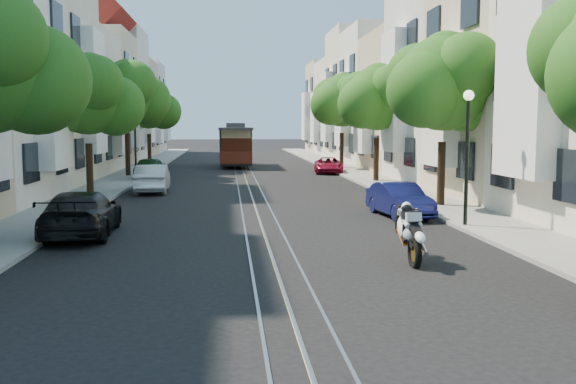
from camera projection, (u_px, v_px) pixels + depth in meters
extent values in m
plane|color=black|center=(244.00, 173.00, 43.19)|extent=(200.00, 200.00, 0.00)
cube|color=gray|center=(350.00, 171.00, 43.86)|extent=(2.50, 80.00, 0.12)
cube|color=gray|center=(134.00, 173.00, 42.51)|extent=(2.50, 80.00, 0.12)
cube|color=gray|center=(236.00, 173.00, 43.14)|extent=(0.06, 80.00, 0.02)
cube|color=gray|center=(244.00, 173.00, 43.19)|extent=(0.06, 80.00, 0.02)
cube|color=gray|center=(252.00, 173.00, 43.24)|extent=(0.06, 80.00, 0.02)
cube|color=tan|center=(244.00, 173.00, 43.19)|extent=(0.08, 80.00, 0.01)
cube|color=white|center=(529.00, 79.00, 19.70)|extent=(0.90, 3.04, 6.05)
cube|color=beige|center=(528.00, 84.00, 27.94)|extent=(7.00, 8.00, 10.00)
cube|color=white|center=(442.00, 102.00, 27.67)|extent=(0.90, 3.04, 5.50)
cube|color=silver|center=(462.00, 75.00, 35.75)|extent=(7.00, 8.00, 12.00)
cube|color=white|center=(395.00, 92.00, 35.50)|extent=(0.90, 3.04, 6.60)
cube|color=#C6B28C|center=(419.00, 106.00, 43.83)|extent=(7.00, 8.00, 9.00)
cube|color=white|center=(364.00, 116.00, 43.56)|extent=(0.90, 3.04, 4.95)
cube|color=white|center=(390.00, 99.00, 51.68)|extent=(7.00, 8.00, 10.50)
cube|color=white|center=(343.00, 110.00, 51.41)|extent=(0.90, 3.04, 5.78)
cube|color=beige|center=(368.00, 97.00, 59.54)|extent=(7.00, 8.00, 11.50)
cube|color=white|center=(328.00, 107.00, 59.29)|extent=(0.90, 3.04, 6.32)
cube|color=silver|center=(352.00, 110.00, 67.57)|extent=(7.00, 8.00, 9.50)
cube|color=white|center=(316.00, 117.00, 67.30)|extent=(0.90, 3.04, 5.23)
cube|color=beige|center=(339.00, 109.00, 75.47)|extent=(7.00, 8.00, 10.00)
cube|color=white|center=(307.00, 116.00, 75.20)|extent=(0.90, 3.04, 5.50)
cube|color=white|center=(52.00, 103.00, 26.16)|extent=(0.90, 3.04, 5.39)
cube|color=beige|center=(17.00, 74.00, 33.54)|extent=(7.00, 8.00, 11.76)
cube|color=white|center=(92.00, 92.00, 33.99)|extent=(0.90, 3.04, 6.47)
cube|color=silver|center=(58.00, 106.00, 41.62)|extent=(7.00, 8.00, 8.82)
cube|color=white|center=(118.00, 117.00, 42.04)|extent=(0.90, 3.04, 4.85)
cube|color=beige|center=(85.00, 100.00, 49.46)|extent=(7.00, 8.00, 10.29)
cube|color=white|center=(136.00, 111.00, 49.90)|extent=(0.90, 3.04, 5.66)
cube|color=silver|center=(105.00, 98.00, 57.33)|extent=(7.00, 8.00, 11.27)
cube|color=white|center=(148.00, 108.00, 57.78)|extent=(0.90, 3.04, 6.20)
cube|color=#C6B28C|center=(120.00, 111.00, 65.36)|extent=(7.00, 8.00, 9.31)
cube|color=white|center=(158.00, 118.00, 65.79)|extent=(0.90, 3.04, 5.12)
cube|color=white|center=(132.00, 110.00, 73.25)|extent=(7.00, 8.00, 9.80)
cube|color=white|center=(165.00, 117.00, 73.69)|extent=(0.90, 3.04, 5.39)
cylinder|color=black|center=(441.00, 173.00, 24.91)|extent=(0.30, 0.30, 2.45)
sphere|color=#145114|center=(443.00, 83.00, 24.54)|extent=(3.64, 3.64, 3.64)
sphere|color=#145114|center=(466.00, 94.00, 25.18)|extent=(2.91, 2.91, 2.91)
sphere|color=#145114|center=(425.00, 90.00, 23.79)|extent=(2.84, 2.84, 2.84)
sphere|color=#145114|center=(446.00, 60.00, 24.56)|extent=(2.18, 2.18, 2.18)
cylinder|color=black|center=(376.00, 159.00, 35.80)|extent=(0.30, 0.30, 2.38)
sphere|color=#145114|center=(377.00, 98.00, 35.45)|extent=(3.54, 3.54, 3.54)
sphere|color=#145114|center=(394.00, 106.00, 36.09)|extent=(2.83, 2.83, 2.83)
sphere|color=#145114|center=(363.00, 103.00, 34.70)|extent=(2.76, 2.76, 2.76)
sphere|color=#145114|center=(379.00, 82.00, 35.46)|extent=(2.12, 2.12, 2.12)
cylinder|color=black|center=(342.00, 150.00, 46.69)|extent=(0.30, 0.30, 2.52)
sphere|color=#145114|center=(342.00, 101.00, 46.31)|extent=(3.74, 3.74, 3.74)
sphere|color=#145114|center=(356.00, 107.00, 46.95)|extent=(3.00, 3.00, 3.00)
sphere|color=#145114|center=(331.00, 105.00, 45.56)|extent=(2.92, 2.92, 2.92)
sphere|color=#145114|center=(343.00, 88.00, 46.33)|extent=(2.25, 2.25, 2.25)
sphere|color=#145114|center=(35.00, 80.00, 16.92)|extent=(2.91, 2.91, 2.91)
cylinder|color=black|center=(90.00, 169.00, 28.53)|extent=(0.30, 0.30, 2.27)
sphere|color=#145114|center=(87.00, 96.00, 28.19)|extent=(3.38, 3.38, 3.38)
sphere|color=#145114|center=(115.00, 106.00, 28.83)|extent=(2.70, 2.70, 2.70)
sphere|color=#145114|center=(61.00, 102.00, 27.44)|extent=(2.64, 2.64, 2.64)
sphere|color=#145114|center=(89.00, 76.00, 28.21)|extent=(2.03, 2.03, 2.03)
cylinder|color=black|center=(128.00, 154.00, 39.40)|extent=(0.30, 0.30, 2.62)
sphere|color=#145114|center=(126.00, 93.00, 39.01)|extent=(3.90, 3.90, 3.90)
sphere|color=#145114|center=(146.00, 100.00, 39.65)|extent=(3.12, 3.12, 3.12)
sphere|color=#145114|center=(108.00, 97.00, 38.27)|extent=(3.04, 3.04, 3.04)
sphere|color=#145114|center=(128.00, 78.00, 39.03)|extent=(2.34, 2.34, 2.34)
cylinder|color=black|center=(149.00, 149.00, 50.31)|extent=(0.30, 0.30, 2.38)
sphere|color=#145114|center=(148.00, 106.00, 49.96)|extent=(3.54, 3.54, 3.54)
sphere|color=#145114|center=(163.00, 111.00, 50.59)|extent=(2.83, 2.83, 2.83)
sphere|color=#145114|center=(135.00, 110.00, 49.21)|extent=(2.76, 2.76, 2.76)
sphere|color=#145114|center=(150.00, 94.00, 49.97)|extent=(2.12, 2.12, 2.12)
cylinder|color=black|center=(467.00, 161.00, 19.79)|extent=(0.12, 0.12, 4.00)
sphere|color=#FFF2CC|center=(469.00, 95.00, 19.58)|extent=(0.32, 0.32, 0.32)
cylinder|color=black|center=(135.00, 144.00, 36.44)|extent=(0.12, 0.12, 4.00)
sphere|color=#FFF2CC|center=(134.00, 109.00, 36.24)|extent=(0.32, 0.32, 0.32)
torus|color=black|center=(415.00, 253.00, 14.57)|extent=(0.16, 0.79, 0.79)
torus|color=black|center=(400.00, 219.00, 15.82)|extent=(0.43, 0.75, 0.77)
ellipsoid|color=white|center=(407.00, 228.00, 15.14)|extent=(0.46, 1.06, 0.88)
ellipsoid|color=white|center=(411.00, 220.00, 14.87)|extent=(0.39, 0.58, 0.50)
cube|color=black|center=(416.00, 231.00, 14.45)|extent=(0.23, 0.56, 0.34)
cube|color=silver|center=(411.00, 217.00, 14.83)|extent=(0.35, 0.59, 0.31)
sphere|color=black|center=(407.00, 210.00, 15.15)|extent=(0.28, 0.28, 0.28)
cube|color=black|center=(236.00, 161.00, 49.48)|extent=(2.28, 7.94, 0.30)
cube|color=#46170B|center=(235.00, 145.00, 49.36)|extent=(2.38, 4.97, 2.38)
cube|color=beige|center=(235.00, 134.00, 49.27)|extent=(2.43, 5.02, 0.60)
cube|color=#2D2D30|center=(235.00, 129.00, 49.22)|extent=(2.48, 7.94, 0.18)
cube|color=#2D2D30|center=(235.00, 125.00, 49.20)|extent=(1.39, 4.47, 0.35)
imported|color=#0D1144|center=(400.00, 200.00, 22.54)|extent=(1.72, 3.75, 1.19)
imported|color=maroon|center=(329.00, 165.00, 42.59)|extent=(2.12, 3.98, 1.06)
imported|color=black|center=(82.00, 214.00, 18.58)|extent=(2.05, 4.65, 1.33)
imported|color=silver|center=(153.00, 178.00, 30.62)|extent=(1.54, 4.12, 1.34)
imported|color=#153618|center=(151.00, 168.00, 37.76)|extent=(1.78, 4.03, 1.35)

